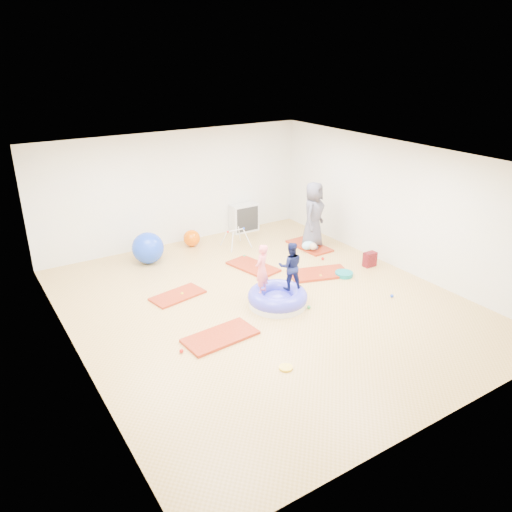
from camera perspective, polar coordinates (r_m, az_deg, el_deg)
room at (r=9.16m, az=1.01°, el=2.28°), size 7.01×8.01×2.81m
gym_mat_front_left at (r=8.67m, az=-4.10°, el=-9.17°), size 1.31×0.73×0.05m
gym_mat_mid_left at (r=10.12m, az=-8.94°, el=-4.47°), size 1.15×0.73×0.04m
gym_mat_center_back at (r=11.28m, az=-0.34°, el=-1.23°), size 0.85×1.31×0.05m
gym_mat_right at (r=11.02m, az=7.19°, el=-1.99°), size 1.43×1.01×0.05m
gym_mat_rear_right at (r=12.53m, az=6.10°, el=1.15°), size 0.63×1.21×0.05m
inflatable_cushion at (r=9.65m, az=2.48°, el=-4.83°), size 1.16×1.16×0.36m
child_pink at (r=9.30m, az=0.65°, el=-1.25°), size 0.43×0.38×0.98m
child_navy at (r=9.48m, az=3.98°, el=-0.89°), size 0.58×0.53×0.95m
adult_caregiver at (r=12.21m, az=6.57°, el=4.72°), size 0.95×0.86×1.62m
infant at (r=12.19m, az=6.14°, el=1.22°), size 0.38×0.38×0.22m
ball_pit_balls at (r=10.40m, az=3.28°, el=-3.36°), size 4.49×3.39×0.07m
exercise_ball_blue at (r=11.68m, az=-12.25°, el=0.90°), size 0.73×0.73×0.73m
exercise_ball_orange at (r=12.56m, az=-7.35°, el=2.03°), size 0.42×0.42×0.42m
infant_play_gym at (r=12.34m, az=-2.31°, el=2.35°), size 0.61×0.58×0.47m
cube_shelf at (r=13.46m, az=-1.36°, el=4.41°), size 0.76×0.37×0.76m
balance_disc at (r=11.04m, az=10.02°, el=-2.04°), size 0.39×0.39×0.09m
backpack at (r=11.60m, az=12.88°, el=-0.37°), size 0.29×0.18×0.33m
yellow_toy at (r=7.93m, az=3.42°, el=-12.63°), size 0.22×0.22×0.03m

